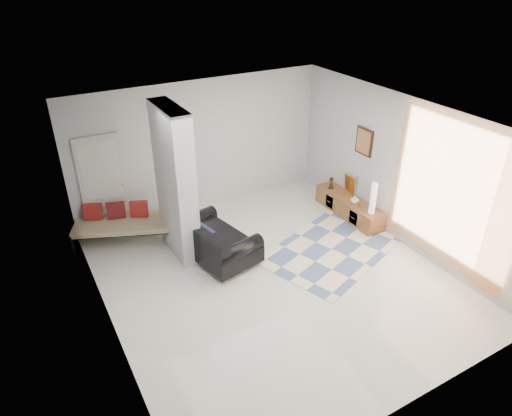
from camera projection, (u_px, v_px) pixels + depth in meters
floor at (275, 277)px, 7.95m from camera, size 6.00×6.00×0.00m
ceiling at (279, 123)px, 6.58m from camera, size 6.00×6.00×0.00m
wall_back at (201, 147)px, 9.55m from camera, size 6.00×0.00×6.00m
wall_front at (421, 324)px, 4.99m from camera, size 6.00×0.00×6.00m
wall_left at (102, 257)px, 6.09m from camera, size 0.00×6.00×6.00m
wall_right at (403, 172)px, 8.45m from camera, size 0.00×6.00×6.00m
partition_column at (175, 184)px, 8.01m from camera, size 0.35×1.20×2.80m
hallway_door at (103, 186)px, 8.80m from camera, size 0.85×0.06×2.04m
curtain at (451, 196)px, 7.52m from camera, size 0.00×2.55×2.55m
wall_art at (364, 141)px, 9.13m from camera, size 0.04×0.45×0.55m
media_console at (349, 207)px, 9.75m from camera, size 0.45×1.79×0.80m
loveseat at (213, 241)px, 8.31m from camera, size 1.27×1.79×0.76m
daybed at (124, 222)px, 8.81m from camera, size 2.06×1.47×0.77m
area_rug at (331, 249)px, 8.70m from camera, size 3.04×2.50×0.01m
cylinder_lamp at (373, 198)px, 8.97m from camera, size 0.12×0.12×0.66m
bronze_figurine at (331, 183)px, 10.02m from camera, size 0.14×0.14×0.26m
vase at (355, 199)px, 9.43m from camera, size 0.20×0.20×0.19m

